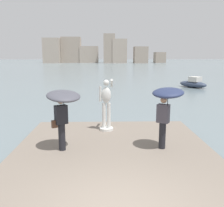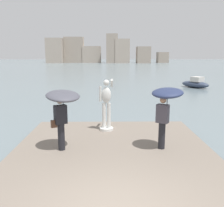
{
  "view_description": "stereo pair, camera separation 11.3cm",
  "coord_description": "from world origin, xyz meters",
  "px_view_note": "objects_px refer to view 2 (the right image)",
  "views": [
    {
      "loc": [
        -0.23,
        -4.23,
        3.42
      ],
      "look_at": [
        0.0,
        5.43,
        1.55
      ],
      "focal_mm": 39.83,
      "sensor_mm": 36.0,
      "label": 1
    },
    {
      "loc": [
        -0.12,
        -4.23,
        3.42
      ],
      "look_at": [
        0.0,
        5.43,
        1.55
      ],
      "focal_mm": 39.83,
      "sensor_mm": 36.0,
      "label": 2
    }
  ],
  "objects_px": {
    "onlooker_left": "(62,103)",
    "boat_mid": "(195,84)",
    "statue_white_figure": "(106,106)",
    "onlooker_right": "(166,102)"
  },
  "relations": [
    {
      "from": "onlooker_left",
      "to": "boat_mid",
      "type": "distance_m",
      "value": 21.83
    },
    {
      "from": "boat_mid",
      "to": "onlooker_left",
      "type": "bearing_deg",
      "value": -119.85
    },
    {
      "from": "onlooker_left",
      "to": "onlooker_right",
      "type": "bearing_deg",
      "value": -0.27
    },
    {
      "from": "onlooker_left",
      "to": "boat_mid",
      "type": "relative_size",
      "value": 0.57
    },
    {
      "from": "statue_white_figure",
      "to": "boat_mid",
      "type": "height_order",
      "value": "statue_white_figure"
    },
    {
      "from": "onlooker_right",
      "to": "boat_mid",
      "type": "xyz_separation_m",
      "value": [
        7.54,
        18.9,
        -1.53
      ]
    },
    {
      "from": "onlooker_left",
      "to": "onlooker_right",
      "type": "distance_m",
      "value": 3.3
    },
    {
      "from": "statue_white_figure",
      "to": "boat_mid",
      "type": "bearing_deg",
      "value": 60.58
    },
    {
      "from": "boat_mid",
      "to": "statue_white_figure",
      "type": "bearing_deg",
      "value": -119.42
    },
    {
      "from": "onlooker_left",
      "to": "boat_mid",
      "type": "bearing_deg",
      "value": 60.15
    }
  ]
}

